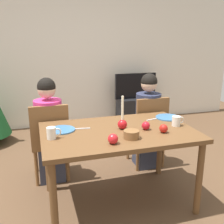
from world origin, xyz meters
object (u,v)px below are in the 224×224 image
object	(u,v)px
apple_near_candle	(146,126)
apple_by_left_plate	(113,139)
chair_right	(148,128)
chair_left	(50,138)
plate_left	(62,130)
plate_right	(168,117)
mug_left	(52,133)
person_right_child	(148,122)
bowl_walnuts	(131,134)
tv_stand	(135,110)
tv	(136,86)
candle_centerpiece	(122,122)
dining_table	(118,139)
apple_by_right_mug	(164,128)
person_left_child	(49,132)
mug_right	(177,121)

from	to	relation	value
apple_near_candle	apple_by_left_plate	bearing A→B (deg)	-148.86
chair_right	chair_left	bearing A→B (deg)	180.00
plate_left	plate_right	distance (m)	1.13
chair_left	mug_left	size ratio (longest dim) A/B	7.30
person_right_child	plate_left	xyz separation A→B (m)	(-1.09, -0.50, 0.19)
chair_right	bowl_walnuts	size ratio (longest dim) A/B	6.72
chair_right	bowl_walnuts	world-z (taller)	chair_right
tv_stand	tv	bearing A→B (deg)	90.00
person_right_child	apple_near_candle	bearing A→B (deg)	-115.83
candle_centerpiece	mug_left	xyz separation A→B (m)	(-0.65, -0.06, -0.01)
mug_left	apple_near_candle	world-z (taller)	mug_left
chair_right	plate_left	xyz separation A→B (m)	(-1.09, -0.46, 0.24)
person_right_child	mug_left	size ratio (longest dim) A/B	9.51
plate_left	plate_right	xyz separation A→B (m)	(1.13, 0.07, 0.00)
dining_table	apple_by_left_plate	world-z (taller)	apple_by_left_plate
chair_left	apple_by_right_mug	size ratio (longest dim) A/B	11.54
plate_left	apple_near_candle	world-z (taller)	apple_near_candle
plate_left	apple_by_right_mug	xyz separation A→B (m)	(0.87, -0.32, 0.03)
person_left_child	mug_left	bearing A→B (deg)	-90.94
mug_right	dining_table	bearing A→B (deg)	176.05
tv	apple_near_candle	world-z (taller)	tv
dining_table	plate_left	distance (m)	0.53
chair_right	apple_by_right_mug	size ratio (longest dim) A/B	11.54
plate_left	mug_right	bearing A→B (deg)	-9.61
chair_left	plate_left	distance (m)	0.53
dining_table	bowl_walnuts	size ratio (longest dim) A/B	10.45
tv_stand	apple_near_candle	bearing A→B (deg)	-109.43
person_left_child	tv_stand	size ratio (longest dim) A/B	1.83
chair_right	tv	bearing A→B (deg)	73.74
chair_right	apple_near_candle	distance (m)	0.80
dining_table	chair_left	distance (m)	0.86
person_right_child	tv	world-z (taller)	person_right_child
tv_stand	mug_right	distance (m)	2.46
chair_left	bowl_walnuts	distance (m)	1.08
person_right_child	mug_right	bearing A→B (deg)	-90.72
mug_right	bowl_walnuts	world-z (taller)	mug_right
dining_table	tv	size ratio (longest dim) A/B	1.77
chair_right	person_right_child	size ratio (longest dim) A/B	0.77
chair_right	tv_stand	world-z (taller)	chair_right
apple_near_candle	tv	bearing A→B (deg)	70.57
bowl_walnuts	dining_table	bearing A→B (deg)	101.51
person_left_child	mug_left	xyz separation A→B (m)	(-0.01, -0.68, 0.23)
person_left_child	plate_left	distance (m)	0.54
candle_centerpiece	plate_left	distance (m)	0.57
apple_by_left_plate	person_right_child	bearing A→B (deg)	52.07
mug_right	apple_near_candle	bearing A→B (deg)	-176.77
apple_by_left_plate	person_left_child	bearing A→B (deg)	115.77
chair_right	apple_near_candle	xyz separation A→B (m)	(-0.34, -0.67, 0.28)
mug_left	mug_right	world-z (taller)	mug_left
person_right_child	plate_right	xyz separation A→B (m)	(0.04, -0.43, 0.19)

